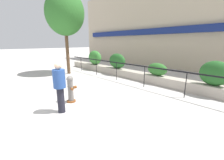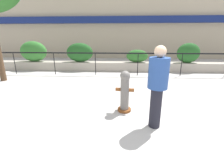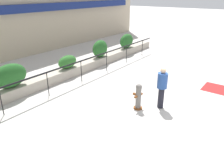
# 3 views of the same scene
# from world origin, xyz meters

# --- Properties ---
(ground_plane) EXTENTS (120.00, 120.00, 0.00)m
(ground_plane) POSITION_xyz_m (0.00, 0.00, 0.00)
(ground_plane) COLOR #BCB7B2
(building_facade) EXTENTS (30.00, 1.36, 8.00)m
(building_facade) POSITION_xyz_m (0.00, 11.98, 3.99)
(building_facade) COLOR tan
(building_facade) RESTS_ON ground
(planter_wall_low) EXTENTS (18.00, 0.70, 0.50)m
(planter_wall_low) POSITION_xyz_m (0.00, 6.00, 0.25)
(planter_wall_low) COLOR #ADA393
(planter_wall_low) RESTS_ON ground
(fence_railing_segment) EXTENTS (15.00, 0.05, 1.15)m
(fence_railing_segment) POSITION_xyz_m (-0.00, 4.90, 1.02)
(fence_railing_segment) COLOR black
(fence_railing_segment) RESTS_ON ground
(hedge_bush_0) EXTENTS (1.57, 0.70, 1.17)m
(hedge_bush_0) POSITION_xyz_m (-5.97, 6.00, 1.09)
(hedge_bush_0) COLOR #387F33
(hedge_bush_0) RESTS_ON planter_wall_low
(hedge_bush_1) EXTENTS (1.53, 0.62, 1.07)m
(hedge_bush_1) POSITION_xyz_m (-3.22, 6.00, 1.04)
(hedge_bush_1) COLOR #235B23
(hedge_bush_1) RESTS_ON planter_wall_low
(hedge_bush_2) EXTENTS (1.21, 0.56, 0.71)m
(hedge_bush_2) POSITION_xyz_m (0.07, 6.00, 0.86)
(hedge_bush_2) COLOR #2D6B28
(hedge_bush_2) RESTS_ON planter_wall_low
(hedge_bush_3) EXTENTS (1.24, 0.67, 1.09)m
(hedge_bush_3) POSITION_xyz_m (2.87, 6.00, 1.04)
(hedge_bush_3) COLOR #235B23
(hedge_bush_3) RESTS_ON planter_wall_low
(fire_hydrant) EXTENTS (0.48, 0.45, 1.08)m
(fire_hydrant) POSITION_xyz_m (-0.74, 1.02, 0.55)
(fire_hydrant) COLOR brown
(fire_hydrant) RESTS_ON ground
(pedestrian) EXTENTS (0.50, 0.50, 1.73)m
(pedestrian) POSITION_xyz_m (-0.11, 0.33, 0.99)
(pedestrian) COLOR black
(pedestrian) RESTS_ON ground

